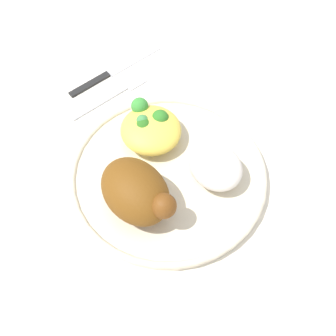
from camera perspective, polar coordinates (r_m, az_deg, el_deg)
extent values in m
plane|color=white|center=(0.65, 0.00, -1.36)|extent=(2.00, 2.00, 0.00)
cylinder|color=beige|center=(0.65, 0.00, -1.04)|extent=(0.29, 0.29, 0.01)
torus|color=beige|center=(0.64, 0.00, -0.71)|extent=(0.29, 0.29, 0.01)
ellipsoid|color=brown|center=(0.58, -4.34, -3.04)|extent=(0.11, 0.08, 0.07)
sphere|color=brown|center=(0.56, -0.58, -5.00)|extent=(0.03, 0.03, 0.03)
ellipsoid|color=silver|center=(0.62, 6.27, 0.20)|extent=(0.08, 0.07, 0.05)
ellipsoid|color=#E8C647|center=(0.66, -2.26, 5.02)|extent=(0.09, 0.09, 0.04)
sphere|color=#318236|center=(0.65, -1.62, 5.29)|extent=(0.02, 0.02, 0.02)
sphere|color=#2C6631|center=(0.64, -3.26, 4.04)|extent=(0.02, 0.02, 0.02)
sphere|color=#428846|center=(0.65, -3.38, 6.22)|extent=(0.02, 0.02, 0.02)
sphere|color=#2B681E|center=(0.65, -3.22, 5.48)|extent=(0.03, 0.03, 0.03)
sphere|color=#398D36|center=(0.67, -3.75, 8.14)|extent=(0.03, 0.03, 0.03)
sphere|color=#2F7826|center=(0.66, -1.04, 6.56)|extent=(0.03, 0.03, 0.03)
cube|color=#B2B2B7|center=(0.75, -8.66, 8.67)|extent=(0.01, 0.11, 0.01)
cube|color=#B2B2B7|center=(0.77, -4.35, 11.20)|extent=(0.02, 0.03, 0.00)
cube|color=black|center=(0.78, -10.28, 10.89)|extent=(0.01, 0.08, 0.01)
cube|color=#B2B2B7|center=(0.81, -4.59, 14.00)|extent=(0.02, 0.11, 0.00)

